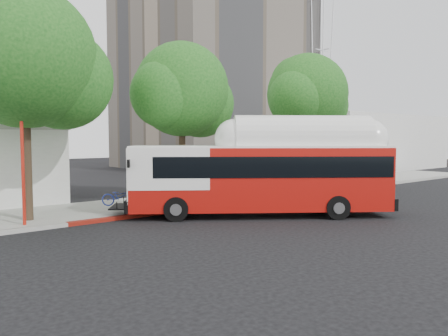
{
  "coord_description": "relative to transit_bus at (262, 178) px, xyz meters",
  "views": [
    {
      "loc": [
        -14.11,
        -13.51,
        3.57
      ],
      "look_at": [
        -0.55,
        3.0,
        2.07
      ],
      "focal_mm": 35.0,
      "sensor_mm": 36.0,
      "label": 1
    }
  ],
  "objects": [
    {
      "name": "ground",
      "position": [
        0.25,
        -0.66,
        -1.71
      ],
      "size": [
        120.0,
        120.0,
        0.0
      ],
      "primitive_type": "plane",
      "color": "black",
      "rests_on": "ground"
    },
    {
      "name": "sidewalk",
      "position": [
        0.25,
        5.84,
        -1.64
      ],
      "size": [
        60.0,
        5.0,
        0.15
      ],
      "primitive_type": "cube",
      "color": "gray",
      "rests_on": "ground"
    },
    {
      "name": "curb_strip",
      "position": [
        0.25,
        3.24,
        -1.64
      ],
      "size": [
        60.0,
        0.3,
        0.15
      ],
      "primitive_type": "cube",
      "color": "gray",
      "rests_on": "ground"
    },
    {
      "name": "red_curb_segment",
      "position": [
        -2.75,
        3.24,
        -1.63
      ],
      "size": [
        10.0,
        0.32,
        0.16
      ],
      "primitive_type": "cube",
      "color": "maroon",
      "rests_on": "ground"
    },
    {
      "name": "street_tree_left",
      "position": [
        -8.27,
        4.9,
        4.89
      ],
      "size": [
        6.67,
        5.8,
        9.74
      ],
      "color": "#2D2116",
      "rests_on": "ground"
    },
    {
      "name": "street_tree_mid",
      "position": [
        -0.34,
        5.4,
        4.19
      ],
      "size": [
        5.75,
        5.0,
        8.62
      ],
      "color": "#2D2116",
      "rests_on": "ground"
    },
    {
      "name": "street_tree_right",
      "position": [
        9.69,
        5.2,
        4.54
      ],
      "size": [
        6.21,
        5.4,
        9.18
      ],
      "color": "#2D2116",
      "rests_on": "ground"
    },
    {
      "name": "apartment_tower",
      "position": [
        18.25,
        27.34,
        15.9
      ],
      "size": [
        18.0,
        18.0,
        37.0
      ],
      "color": "gray",
      "rests_on": "ground"
    },
    {
      "name": "horizon_block",
      "position": [
        30.25,
        15.34,
        1.29
      ],
      "size": [
        20.0,
        12.0,
        6.0
      ],
      "primitive_type": "cube",
      "color": "silver",
      "rests_on": "ground"
    },
    {
      "name": "transit_bus",
      "position": [
        0.0,
        0.0,
        0.0
      ],
      "size": [
        11.28,
        9.02,
        3.67
      ],
      "rotation": [
        0.0,
        0.0,
        -0.63
      ],
      "color": "#A6110B",
      "rests_on": "ground"
    },
    {
      "name": "signal_pole",
      "position": [
        -9.18,
        3.83,
        0.62
      ],
      "size": [
        0.13,
        0.43,
        4.56
      ],
      "color": "red",
      "rests_on": "ground"
    }
  ]
}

